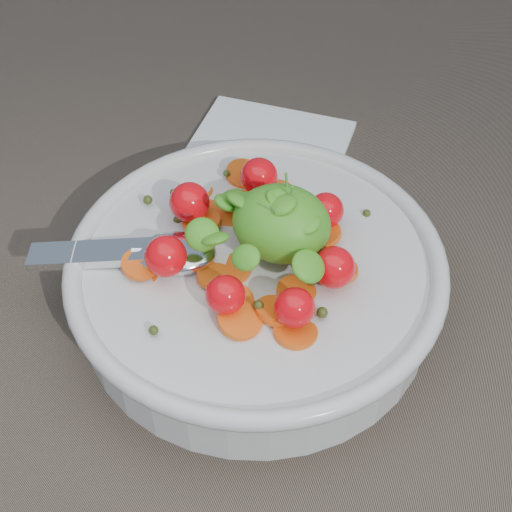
% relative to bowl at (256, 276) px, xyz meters
% --- Properties ---
extents(ground, '(6.00, 6.00, 0.00)m').
position_rel_bowl_xyz_m(ground, '(-0.03, -0.01, -0.04)').
color(ground, brown).
rests_on(ground, ground).
extents(bowl, '(0.32, 0.29, 0.13)m').
position_rel_bowl_xyz_m(bowl, '(0.00, 0.00, 0.00)').
color(bowl, silver).
rests_on(bowl, ground).
extents(napkin, '(0.16, 0.14, 0.01)m').
position_rel_bowl_xyz_m(napkin, '(-0.06, 0.20, -0.03)').
color(napkin, white).
rests_on(napkin, ground).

